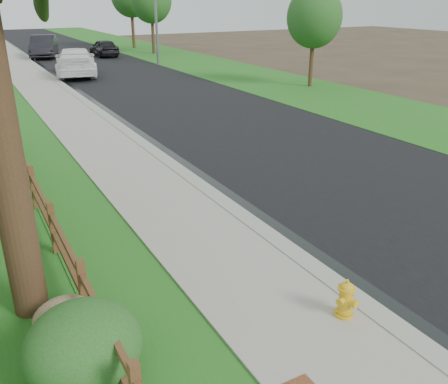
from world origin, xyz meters
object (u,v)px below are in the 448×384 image
ranch_fence (42,204)px  fire_hydrant (346,299)px  dark_car_mid (104,48)px  white_suv (76,62)px

ranch_fence → fire_hydrant: 6.52m
ranch_fence → dark_car_mid: (10.15, 31.30, 0.10)m
fire_hydrant → white_suv: (2.10, 26.98, 0.49)m
ranch_fence → fire_hydrant: size_ratio=26.64×
white_suv → dark_car_mid: bearing=-102.9°
white_suv → fire_hydrant: bearing=97.5°
fire_hydrant → white_suv: white_suv is taller
fire_hydrant → white_suv: size_ratio=0.11×
white_suv → ranch_fence: bearing=87.3°
dark_car_mid → fire_hydrant: bearing=79.3°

